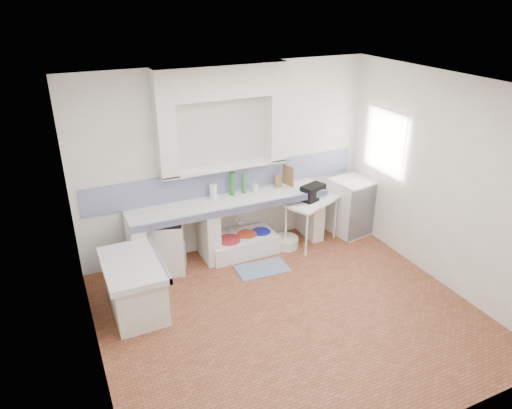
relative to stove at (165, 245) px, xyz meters
name	(u,v)px	position (x,y,z in m)	size (l,w,h in m)	color
floor	(289,314)	(1.11, -1.69, -0.38)	(4.50, 4.50, 0.00)	brown
ceiling	(298,89)	(1.11, -1.69, 2.42)	(4.50, 4.50, 0.00)	white
wall_back	(228,160)	(1.11, 0.31, 1.02)	(4.50, 4.50, 0.00)	white
wall_front	(417,316)	(1.11, -3.69, 1.02)	(4.50, 4.50, 0.00)	white
wall_left	(85,258)	(-1.14, -1.69, 1.02)	(4.50, 4.50, 0.00)	white
wall_right	(444,183)	(3.36, -1.69, 1.02)	(4.50, 4.50, 0.00)	white
alcove_mass	(222,82)	(1.01, 0.18, 2.19)	(1.90, 0.25, 0.45)	white
window_frame	(395,142)	(3.53, -0.49, 1.22)	(0.35, 0.86, 1.06)	#361F11
lace_valance	(391,118)	(3.39, -0.49, 1.60)	(0.01, 0.84, 0.24)	white
counter_slab	(230,202)	(1.01, 0.01, 0.48)	(3.00, 0.60, 0.08)	white
counter_lip	(237,210)	(1.01, -0.27, 0.48)	(3.00, 0.04, 0.10)	navy
counter_pier_left	(137,249)	(-0.39, 0.01, 0.03)	(0.20, 0.55, 0.82)	white
counter_pier_mid	(209,234)	(0.66, 0.01, 0.03)	(0.20, 0.55, 0.82)	white
counter_pier_right	(311,213)	(2.41, 0.01, 0.03)	(0.20, 0.55, 0.82)	white
peninsula_top	(133,265)	(-0.59, -0.79, 0.28)	(0.70, 1.10, 0.08)	white
peninsula_base	(136,289)	(-0.59, -0.79, -0.07)	(0.60, 1.00, 0.62)	white
peninsula_lip	(159,259)	(-0.26, -0.79, 0.28)	(0.04, 1.10, 0.10)	navy
backsplash	(229,180)	(1.11, 0.29, 0.72)	(4.27, 0.03, 0.40)	navy
stove	(165,245)	(0.00, 0.00, 0.00)	(0.54, 0.52, 0.76)	white
sink	(242,245)	(1.17, -0.03, -0.26)	(1.05, 0.57, 0.25)	white
side_table	(311,221)	(2.29, -0.20, -0.01)	(0.89, 0.49, 0.04)	white
fridge	(351,206)	(3.08, -0.15, 0.08)	(0.60, 0.60, 0.92)	white
bucket_red	(230,248)	(0.95, -0.09, -0.23)	(0.33, 0.33, 0.31)	#B0292F
bucket_orange	(247,242)	(1.26, -0.02, -0.24)	(0.31, 0.31, 0.29)	#CF4924
bucket_blue	(261,239)	(1.50, -0.03, -0.24)	(0.30, 0.30, 0.28)	#1822C3
basin_white	(285,242)	(1.86, -0.16, -0.30)	(0.40, 0.40, 0.16)	white
water_bottle_a	(232,238)	(1.08, 0.16, -0.21)	(0.09, 0.09, 0.34)	silver
water_bottle_b	(244,237)	(1.29, 0.16, -0.24)	(0.08, 0.08, 0.28)	silver
black_bag	(313,192)	(2.31, -0.18, 0.48)	(0.38, 0.21, 0.24)	black
green_bottle_a	(232,184)	(1.11, 0.16, 0.70)	(0.08, 0.08, 0.36)	#2C732D
green_bottle_b	(244,184)	(1.29, 0.16, 0.66)	(0.06, 0.06, 0.29)	#2C732D
knife_block	(278,182)	(1.87, 0.16, 0.61)	(0.09, 0.07, 0.18)	olive
cutting_board	(288,176)	(2.06, 0.16, 0.68)	(0.02, 0.23, 0.32)	olive
paper_towel	(213,192)	(0.81, 0.16, 0.63)	(0.11, 0.11, 0.22)	white
soap_bottle	(254,186)	(1.46, 0.13, 0.61)	(0.08, 0.08, 0.18)	white
rug	(262,269)	(1.25, -0.60, -0.38)	(0.75, 0.43, 0.01)	#285295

